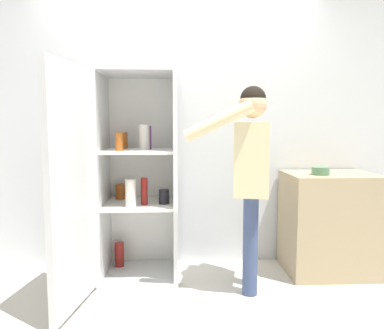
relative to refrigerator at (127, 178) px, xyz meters
The scene contains 6 objects.
ground_plane 1.12m from the refrigerator, 50.15° to the right, with size 12.00×12.00×0.00m, color beige.
wall_back 0.75m from the refrigerator, 44.81° to the left, with size 7.00×0.06×2.55m.
refrigerator is the anchor object (origin of this frame).
person 1.02m from the refrigerator, 13.20° to the right, with size 0.71×0.59×1.60m.
counter 1.81m from the refrigerator, ahead, with size 0.76×0.59×0.89m.
bowl 1.63m from the refrigerator, ahead, with size 0.15×0.15×0.07m.
Camera 1 is at (-0.05, -2.54, 1.31)m, focal length 35.00 mm.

